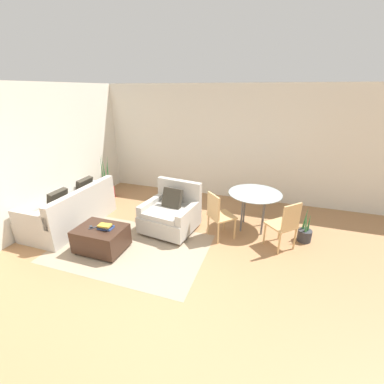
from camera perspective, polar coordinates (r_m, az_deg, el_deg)
ground_plane at (r=3.80m, az=-9.56°, el=-21.98°), size 20.00×20.00×0.00m
wall_back at (r=6.50m, az=5.75°, el=10.79°), size 12.00×0.06×2.75m
wall_left at (r=5.98m, az=-29.61°, el=7.08°), size 0.06×12.00×2.75m
area_rug at (r=4.78m, az=-13.53°, el=-11.98°), size 2.65×1.76×0.01m
couch at (r=5.78m, az=-25.11°, el=-4.03°), size 0.92×1.81×0.89m
armchair at (r=5.07m, az=-4.67°, el=-4.80°), size 1.07×1.04×0.93m
ottoman at (r=4.74m, az=-19.49°, el=-9.63°), size 0.81×0.61×0.44m
book_stack at (r=4.58m, az=-18.71°, el=-7.32°), size 0.25×0.19×0.08m
tv_remote_primary at (r=4.71m, az=-21.49°, el=-7.29°), size 0.12×0.12×0.01m
tv_remote_secondary at (r=4.69m, az=-21.00°, el=-7.38°), size 0.14×0.15×0.01m
potted_plant at (r=6.93m, az=-18.30°, el=0.68°), size 0.35×0.35×1.15m
dining_table at (r=5.11m, az=13.75°, el=-1.22°), size 1.01×1.01×0.76m
dining_chair_near_left at (r=4.71m, az=5.79°, el=-4.69°), size 0.59×0.59×0.90m
dining_chair_near_right at (r=4.64m, az=20.07°, el=-6.49°), size 0.59×0.59×0.90m
potted_plant_small at (r=5.20m, az=23.77°, el=-8.40°), size 0.25×0.25×0.66m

